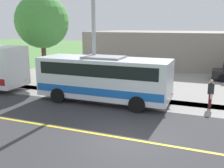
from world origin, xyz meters
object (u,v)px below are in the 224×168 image
at_px(shuttle_bus_front, 104,77).
at_px(pedestrian_waiting, 211,93).
at_px(commercial_building, 185,49).
at_px(street_light_pole, 93,25).
at_px(tree_curbside, 42,22).

xyz_separation_m(shuttle_bus_front, pedestrian_waiting, (-1.11, 6.05, -0.67)).
height_order(pedestrian_waiting, commercial_building, commercial_building).
xyz_separation_m(pedestrian_waiting, street_light_pole, (0.80, -6.88, 3.73)).
distance_m(shuttle_bus_front, tree_curbside, 7.63).
height_order(street_light_pole, commercial_building, street_light_pole).
xyz_separation_m(street_light_pole, commercial_building, (-16.52, 3.79, -2.68)).
bearing_deg(pedestrian_waiting, shuttle_bus_front, -79.63).
relative_size(pedestrian_waiting, street_light_pole, 0.19).
bearing_deg(commercial_building, street_light_pole, -12.91).
distance_m(shuttle_bus_front, pedestrian_waiting, 6.19).
height_order(shuttle_bus_front, pedestrian_waiting, shuttle_bus_front).
relative_size(shuttle_bus_front, tree_curbside, 1.17).
xyz_separation_m(tree_curbside, commercial_building, (-14.00, 9.25, -2.89)).
distance_m(pedestrian_waiting, street_light_pole, 7.87).
xyz_separation_m(shuttle_bus_front, commercial_building, (-16.83, 2.96, 0.38)).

